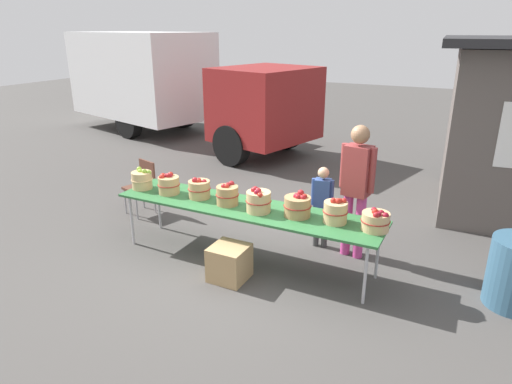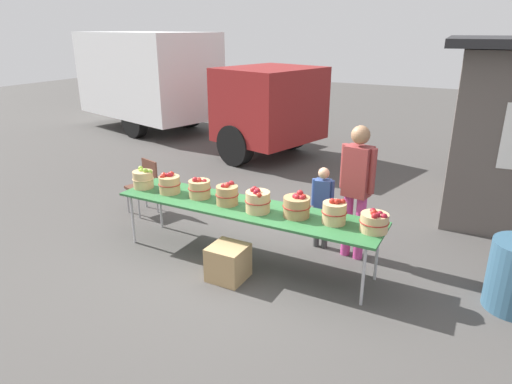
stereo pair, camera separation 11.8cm
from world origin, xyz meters
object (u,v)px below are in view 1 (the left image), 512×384
Objects in this scene: apple_basket_red_4 at (298,206)px; folding_chair at (142,183)px; apple_basket_green_0 at (142,180)px; apple_basket_red_3 at (258,201)px; apple_basket_red_0 at (169,184)px; produce_crate at (229,263)px; apple_basket_red_6 at (376,221)px; apple_basket_red_2 at (227,195)px; market_table at (245,209)px; apple_basket_red_1 at (199,189)px; child_customer at (322,201)px; vendor_adult at (357,182)px; apple_basket_red_5 at (336,211)px; box_truck at (165,81)px.

apple_basket_red_4 is 0.39× the size of folding_chair.
apple_basket_red_3 is (1.83, -0.03, 0.01)m from apple_basket_green_0.
apple_basket_red_0 is 0.71× the size of produce_crate.
folding_chair is (-3.88, 0.65, -0.36)m from apple_basket_red_6.
apple_basket_red_0 is 2.78m from apple_basket_red_6.
apple_basket_red_2 is at bearing -2.45° from folding_chair.
market_table is 0.71m from apple_basket_red_1.
child_customer is (0.04, 0.80, -0.21)m from apple_basket_red_4.
apple_basket_red_4 is 0.90m from vendor_adult.
produce_crate is at bearing -153.53° from apple_basket_red_5.
apple_basket_red_3 is at bearing 69.09° from produce_crate.
child_customer reaches higher than apple_basket_red_6.
apple_basket_red_1 is at bearing -179.05° from apple_basket_red_5.
apple_basket_green_0 is at bearing 164.21° from produce_crate.
apple_basket_red_5 reaches higher than apple_basket_red_4.
apple_basket_red_0 is at bearing -16.20° from folding_chair.
apple_basket_green_0 is 0.99× the size of apple_basket_red_1.
box_truck reaches higher than folding_chair.
market_table is 8.17× the size of produce_crate.
apple_basket_red_5 is at bearing 6.70° from apple_basket_red_3.
apple_basket_red_3 is 1.04× the size of apple_basket_red_5.
apple_basket_green_0 is 2.31m from apple_basket_red_4.
apple_basket_red_2 is 0.17× the size of vendor_adult.
apple_basket_red_3 is (0.22, -0.07, 0.17)m from market_table.
produce_crate is at bearing -140.67° from apple_basket_red_4.
folding_chair is at bearing 167.33° from apple_basket_red_4.
box_truck reaches higher than apple_basket_red_5.
vendor_adult is at bearing 18.42° from apple_basket_red_0.
vendor_adult is (-0.42, 0.71, 0.17)m from apple_basket_red_6.
produce_crate is at bearing -10.33° from folding_chair.
box_truck is (-4.24, 5.52, 0.61)m from apple_basket_red_0.
apple_basket_red_5 is at bearing 2.19° from market_table.
apple_basket_red_2 is at bearing -173.83° from market_table.
apple_basket_red_4 is at bearing 10.52° from apple_basket_red_3.
folding_chair is at bearing -6.62° from child_customer.
apple_basket_green_0 is 0.45m from apple_basket_red_0.
folding_chair is at bearing 169.34° from apple_basket_red_5.
box_truck reaches higher than apple_basket_red_2.
apple_basket_red_0 is at bearing 27.09° from vendor_adult.
apple_basket_red_0 is 0.04× the size of box_truck.
apple_basket_green_0 reaches higher than apple_basket_red_1.
produce_crate is (-0.69, -1.33, -0.46)m from child_customer.
apple_basket_red_0 is at bearing 0.52° from apple_basket_green_0.
apple_basket_red_5 is 8.55m from box_truck.
apple_basket_red_6 is 1.19m from child_customer.
folding_chair is at bearing 160.53° from apple_basket_red_2.
vendor_adult is (0.98, 0.82, 0.15)m from apple_basket_red_3.
child_customer is 3.00m from folding_chair.
box_truck is (-6.60, 4.74, 0.45)m from vendor_adult.
child_customer is at bearing -22.36° from box_truck.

